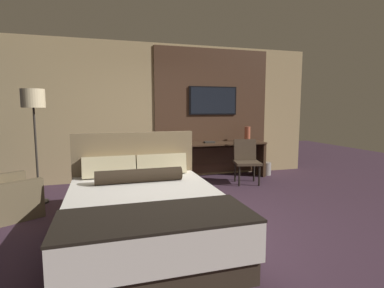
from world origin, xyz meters
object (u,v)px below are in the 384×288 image
(bed, at_px, (145,212))
(book, at_px, (209,142))
(tv, at_px, (213,101))
(armchair_by_window, at_px, (2,199))
(waste_bin, at_px, (266,169))
(floor_lamp, at_px, (34,108))
(vase_tall, at_px, (247,134))
(desk, at_px, (216,153))
(desk_chair, at_px, (246,158))

(bed, height_order, book, bed)
(tv, distance_m, armchair_by_window, 4.24)
(armchair_by_window, bearing_deg, waste_bin, -105.07)
(armchair_by_window, relative_size, floor_lamp, 0.60)
(floor_lamp, bearing_deg, waste_bin, 9.67)
(vase_tall, xyz_separation_m, waste_bin, (0.44, -0.07, -0.78))
(desk, bearing_deg, vase_tall, -2.57)
(desk, relative_size, floor_lamp, 1.16)
(desk, xyz_separation_m, vase_tall, (0.71, -0.03, 0.39))
(floor_lamp, xyz_separation_m, waste_bin, (4.45, 0.76, -1.34))
(tv, height_order, desk_chair, tv)
(tv, height_order, waste_bin, tv)
(desk, distance_m, waste_bin, 1.21)
(armchair_by_window, bearing_deg, tv, -96.13)
(waste_bin, bearing_deg, tv, 163.75)
(tv, bearing_deg, desk_chair, -64.89)
(bed, xyz_separation_m, tv, (1.89, 2.91, 1.32))
(tv, xyz_separation_m, armchair_by_window, (-3.65, -1.64, -1.38))
(tv, bearing_deg, vase_tall, -20.34)
(bed, height_order, vase_tall, bed)
(tv, bearing_deg, book, -123.20)
(armchair_by_window, bearing_deg, vase_tall, -102.75)
(bed, xyz_separation_m, armchair_by_window, (-1.76, 1.27, -0.07))
(desk_chair, bearing_deg, tv, 127.77)
(book, height_order, waste_bin, book)
(bed, relative_size, book, 9.71)
(floor_lamp, distance_m, book, 3.31)
(waste_bin, bearing_deg, book, 177.28)
(tv, bearing_deg, desk, -90.00)
(desk, distance_m, book, 0.31)
(bed, height_order, desk_chair, bed)
(tv, relative_size, armchair_by_window, 1.02)
(floor_lamp, relative_size, waste_bin, 6.31)
(desk_chair, xyz_separation_m, book, (-0.57, 0.57, 0.27))
(armchair_by_window, bearing_deg, bed, -156.17)
(bed, relative_size, desk, 1.09)
(bed, xyz_separation_m, book, (1.72, 2.64, 0.45))
(desk, relative_size, desk_chair, 2.38)
(vase_tall, xyz_separation_m, book, (-0.88, -0.01, -0.15))
(vase_tall, bearing_deg, bed, -134.44)
(vase_tall, bearing_deg, armchair_by_window, -162.47)
(vase_tall, distance_m, waste_bin, 0.90)
(armchair_by_window, relative_size, waste_bin, 3.77)
(tv, distance_m, floor_lamp, 3.49)
(waste_bin, bearing_deg, vase_tall, 170.67)
(armchair_by_window, height_order, book, book)
(vase_tall, bearing_deg, desk, 177.43)
(waste_bin, bearing_deg, bed, -139.69)
(desk, relative_size, waste_bin, 7.33)
(floor_lamp, bearing_deg, book, 14.71)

